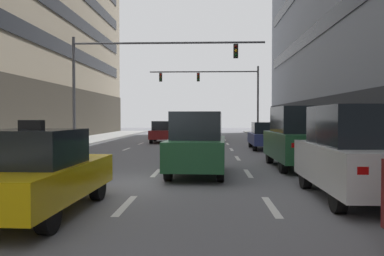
% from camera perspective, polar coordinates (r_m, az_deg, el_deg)
% --- Properties ---
extents(ground_plane, '(120.00, 120.00, 0.00)m').
position_cam_1_polar(ground_plane, '(11.71, -6.35, -7.66)').
color(ground_plane, slate).
extents(lane_stripe_l1_s4, '(0.16, 2.00, 0.01)m').
position_cam_1_polar(lane_stripe_l1_s4, '(14.39, -17.35, -5.99)').
color(lane_stripe_l1_s4, silver).
rests_on(lane_stripe_l1_s4, ground).
extents(lane_stripe_l1_s5, '(0.16, 2.00, 0.01)m').
position_cam_1_polar(lane_stripe_l1_s5, '(19.14, -12.27, -4.10)').
color(lane_stripe_l1_s5, silver).
rests_on(lane_stripe_l1_s5, ground).
extents(lane_stripe_l1_s6, '(0.16, 2.00, 0.01)m').
position_cam_1_polar(lane_stripe_l1_s6, '(23.99, -9.24, -2.96)').
color(lane_stripe_l1_s6, silver).
rests_on(lane_stripe_l1_s6, ground).
extents(lane_stripe_l1_s7, '(0.16, 2.00, 0.01)m').
position_cam_1_polar(lane_stripe_l1_s7, '(28.89, -7.24, -2.19)').
color(lane_stripe_l1_s7, silver).
rests_on(lane_stripe_l1_s7, ground).
extents(lane_stripe_l1_s8, '(0.16, 2.00, 0.01)m').
position_cam_1_polar(lane_stripe_l1_s8, '(33.82, -5.82, -1.65)').
color(lane_stripe_l1_s8, silver).
rests_on(lane_stripe_l1_s8, ground).
extents(lane_stripe_l1_s9, '(0.16, 2.00, 0.01)m').
position_cam_1_polar(lane_stripe_l1_s9, '(38.77, -4.76, -1.24)').
color(lane_stripe_l1_s9, silver).
rests_on(lane_stripe_l1_s9, ground).
extents(lane_stripe_l1_s10, '(0.16, 2.00, 0.01)m').
position_cam_1_polar(lane_stripe_l1_s10, '(43.73, -3.94, -0.93)').
color(lane_stripe_l1_s10, silver).
rests_on(lane_stripe_l1_s10, ground).
extents(lane_stripe_l2_s3, '(0.16, 2.00, 0.01)m').
position_cam_1_polar(lane_stripe_l2_s3, '(8.80, -9.38, -10.71)').
color(lane_stripe_l2_s3, silver).
rests_on(lane_stripe_l2_s3, ground).
extents(lane_stripe_l2_s4, '(0.16, 2.00, 0.01)m').
position_cam_1_polar(lane_stripe_l2_s4, '(13.66, -5.07, -6.32)').
color(lane_stripe_l2_s4, silver).
rests_on(lane_stripe_l2_s4, ground).
extents(lane_stripe_l2_s5, '(0.16, 2.00, 0.01)m').
position_cam_1_polar(lane_stripe_l2_s5, '(18.60, -3.06, -4.23)').
color(lane_stripe_l2_s5, silver).
rests_on(lane_stripe_l2_s5, ground).
extents(lane_stripe_l2_s6, '(0.16, 2.00, 0.01)m').
position_cam_1_polar(lane_stripe_l2_s6, '(23.56, -1.90, -3.02)').
color(lane_stripe_l2_s6, silver).
rests_on(lane_stripe_l2_s6, ground).
extents(lane_stripe_l2_s7, '(0.16, 2.00, 0.01)m').
position_cam_1_polar(lane_stripe_l2_s7, '(28.54, -1.14, -2.23)').
color(lane_stripe_l2_s7, silver).
rests_on(lane_stripe_l2_s7, ground).
extents(lane_stripe_l2_s8, '(0.16, 2.00, 0.01)m').
position_cam_1_polar(lane_stripe_l2_s8, '(33.52, -0.61, -1.67)').
color(lane_stripe_l2_s8, silver).
rests_on(lane_stripe_l2_s8, ground).
extents(lane_stripe_l2_s9, '(0.16, 2.00, 0.01)m').
position_cam_1_polar(lane_stripe_l2_s9, '(38.51, -0.22, -1.26)').
color(lane_stripe_l2_s9, silver).
rests_on(lane_stripe_l2_s9, ground).
extents(lane_stripe_l2_s10, '(0.16, 2.00, 0.01)m').
position_cam_1_polar(lane_stripe_l2_s10, '(43.50, 0.08, -0.94)').
color(lane_stripe_l2_s10, silver).
rests_on(lane_stripe_l2_s10, ground).
extents(lane_stripe_l3_s3, '(0.16, 2.00, 0.01)m').
position_cam_1_polar(lane_stripe_l3_s3, '(8.72, 11.15, -10.83)').
color(lane_stripe_l3_s3, silver).
rests_on(lane_stripe_l3_s3, ground).
extents(lane_stripe_l3_s4, '(0.16, 2.00, 0.01)m').
position_cam_1_polar(lane_stripe_l3_s4, '(13.61, 7.93, -6.36)').
color(lane_stripe_l3_s4, silver).
rests_on(lane_stripe_l3_s4, ground).
extents(lane_stripe_l3_s5, '(0.16, 2.00, 0.01)m').
position_cam_1_polar(lane_stripe_l3_s5, '(18.56, 6.44, -4.25)').
color(lane_stripe_l3_s5, silver).
rests_on(lane_stripe_l3_s5, ground).
extents(lane_stripe_l3_s6, '(0.16, 2.00, 0.01)m').
position_cam_1_polar(lane_stripe_l3_s6, '(23.53, 5.59, -3.03)').
color(lane_stripe_l3_s6, silver).
rests_on(lane_stripe_l3_s6, ground).
extents(lane_stripe_l3_s7, '(0.16, 2.00, 0.01)m').
position_cam_1_polar(lane_stripe_l3_s7, '(28.51, 5.03, -2.24)').
color(lane_stripe_l3_s7, silver).
rests_on(lane_stripe_l3_s7, ground).
extents(lane_stripe_l3_s8, '(0.16, 2.00, 0.01)m').
position_cam_1_polar(lane_stripe_l3_s8, '(33.50, 4.64, -1.68)').
color(lane_stripe_l3_s8, silver).
rests_on(lane_stripe_l3_s8, ground).
extents(lane_stripe_l3_s9, '(0.16, 2.00, 0.01)m').
position_cam_1_polar(lane_stripe_l3_s9, '(38.49, 4.35, -1.26)').
color(lane_stripe_l3_s9, silver).
rests_on(lane_stripe_l3_s9, ground).
extents(lane_stripe_l3_s10, '(0.16, 2.00, 0.01)m').
position_cam_1_polar(lane_stripe_l3_s10, '(43.48, 4.13, -0.94)').
color(lane_stripe_l3_s10, silver).
rests_on(lane_stripe_l3_s10, ground).
extents(taxi_driving_0, '(1.91, 4.40, 1.81)m').
position_cam_1_polar(taxi_driving_0, '(8.34, -21.23, -5.87)').
color(taxi_driving_0, black).
rests_on(taxi_driving_0, ground).
extents(taxi_driving_1, '(1.85, 4.25, 2.21)m').
position_cam_1_polar(taxi_driving_1, '(36.92, 1.86, 0.19)').
color(taxi_driving_1, black).
rests_on(taxi_driving_1, ground).
extents(car_driving_2, '(1.93, 4.28, 2.04)m').
position_cam_1_polar(car_driving_2, '(13.04, 0.76, -2.23)').
color(car_driving_2, black).
rests_on(car_driving_2, ground).
extents(taxi_driving_3, '(1.99, 4.50, 1.85)m').
position_cam_1_polar(taxi_driving_3, '(31.66, 2.14, -0.38)').
color(taxi_driving_3, black).
rests_on(taxi_driving_3, ground).
extents(car_driving_4, '(1.87, 4.28, 1.59)m').
position_cam_1_polar(car_driving_4, '(29.98, -4.05, -0.56)').
color(car_driving_4, black).
rests_on(car_driving_4, ground).
extents(car_parked_1, '(1.87, 4.42, 2.13)m').
position_cam_1_polar(car_parked_1, '(9.89, 22.09, -3.26)').
color(car_parked_1, black).
rests_on(car_parked_1, ground).
extents(car_parked_2, '(2.00, 4.69, 2.26)m').
position_cam_1_polar(car_parked_2, '(15.36, 14.91, -1.31)').
color(car_parked_2, black).
rests_on(car_parked_2, ground).
extents(car_parked_3, '(1.81, 4.25, 1.59)m').
position_cam_1_polar(car_parked_3, '(23.89, 10.41, -1.11)').
color(car_parked_3, black).
rests_on(car_parked_3, ground).
extents(traffic_signal_0, '(11.76, 0.35, 6.65)m').
position_cam_1_polar(traffic_signal_0, '(25.12, -8.25, 8.48)').
color(traffic_signal_0, '#4C4C51').
rests_on(traffic_signal_0, sidewalk_left).
extents(traffic_signal_1, '(10.68, 0.35, 6.72)m').
position_cam_1_polar(traffic_signal_1, '(39.75, 3.96, 6.01)').
color(traffic_signal_1, '#4C4C51').
rests_on(traffic_signal_1, sidewalk_right).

